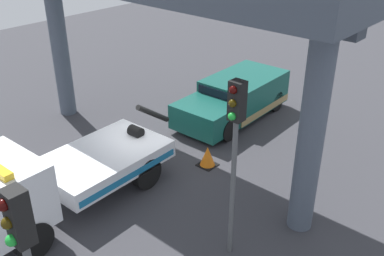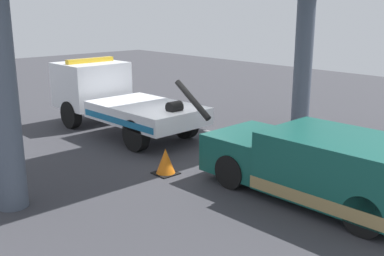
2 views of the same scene
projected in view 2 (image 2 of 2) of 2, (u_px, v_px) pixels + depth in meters
The scene contains 6 objects.
ground_plane at pixel (181, 153), 14.11m from camera, with size 60.00×40.00×0.10m, color #38383D.
lane_stripe_mid at pixel (231, 138), 15.56m from camera, with size 2.60×0.16×0.01m, color silver.
lane_stripe_east at pixel (130, 110), 19.87m from camera, with size 2.60×0.16×0.01m, color silver.
tow_truck_white at pixel (113, 96), 16.41m from camera, with size 7.29×2.57×2.46m.
towed_van_green at pixel (321, 167), 10.39m from camera, with size 5.26×2.35×1.58m.
traffic_cone_orange at pixel (166, 162), 12.10m from camera, with size 0.58×0.58×0.70m.
Camera 2 is at (-10.21, 8.77, 4.26)m, focal length 42.87 mm.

